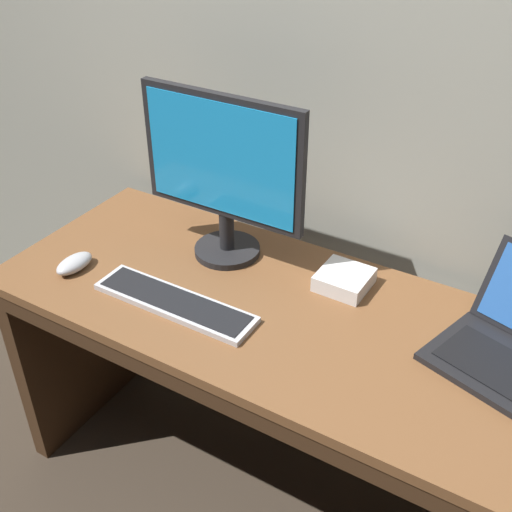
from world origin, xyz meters
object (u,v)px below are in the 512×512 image
external_monitor (223,174)px  external_drive_box (344,280)px  wired_keyboard (175,302)px  computer_mouse (74,263)px

external_monitor → external_drive_box: size_ratio=3.64×
external_monitor → wired_keyboard: size_ratio=1.07×
wired_keyboard → external_drive_box: (0.35, 0.31, 0.01)m
wired_keyboard → external_drive_box: 0.47m
wired_keyboard → computer_mouse: bearing=-177.9°
external_monitor → computer_mouse: size_ratio=4.11×
wired_keyboard → computer_mouse: computer_mouse is taller
external_monitor → computer_mouse: bearing=-138.8°
external_monitor → computer_mouse: (-0.33, -0.29, -0.25)m
computer_mouse → external_drive_box: bearing=26.7°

